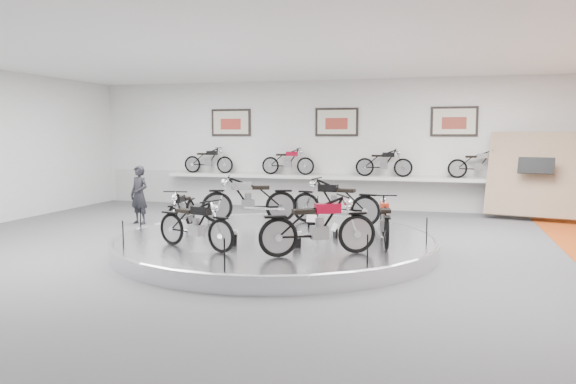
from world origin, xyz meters
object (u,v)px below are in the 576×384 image
(bike_b, at_px, (335,201))
(bike_e, at_px, (195,224))
(bike_c, at_px, (249,199))
(display_platform, at_px, (275,243))
(bike_d, at_px, (181,210))
(bike_a, at_px, (385,220))
(visitor, at_px, (139,195))
(bike_f, at_px, (318,225))
(shelf, at_px, (335,177))

(bike_b, bearing_deg, bike_e, 69.08)
(bike_c, height_order, bike_e, bike_c)
(display_platform, bearing_deg, bike_d, 175.59)
(display_platform, xyz_separation_m, bike_a, (2.19, -0.17, 0.59))
(bike_e, bearing_deg, visitor, 151.09)
(bike_e, bearing_deg, bike_f, 21.57)
(shelf, distance_m, bike_a, 6.93)
(bike_a, height_order, bike_e, bike_e)
(display_platform, height_order, bike_a, bike_a)
(display_platform, distance_m, visitor, 5.00)
(bike_d, bearing_deg, bike_c, 134.51)
(bike_c, height_order, bike_f, bike_c)
(shelf, distance_m, bike_c, 5.00)
(bike_b, height_order, bike_c, bike_c)
(shelf, relative_size, visitor, 7.22)
(bike_c, bearing_deg, bike_e, 72.14)
(shelf, xyz_separation_m, bike_c, (-1.08, -4.88, -0.15))
(display_platform, xyz_separation_m, bike_b, (0.88, 1.77, 0.68))
(bike_a, bearing_deg, bike_e, 104.10)
(display_platform, xyz_separation_m, visitor, (-4.39, 2.31, 0.61))
(display_platform, distance_m, bike_d, 2.22)
(shelf, height_order, bike_c, bike_c)
(bike_b, relative_size, bike_e, 1.17)
(bike_a, relative_size, bike_d, 1.00)
(bike_c, distance_m, bike_e, 3.08)
(shelf, height_order, bike_d, bike_d)
(bike_d, xyz_separation_m, visitor, (-2.26, 2.15, 0.02))
(bike_d, height_order, bike_e, bike_e)
(bike_c, height_order, visitor, visitor)
(bike_c, xyz_separation_m, visitor, (-3.30, 0.80, -0.08))
(display_platform, xyz_separation_m, bike_f, (1.21, -1.50, 0.66))
(bike_b, bearing_deg, bike_f, 104.40)
(display_platform, distance_m, bike_f, 2.04)
(bike_a, relative_size, bike_e, 0.98)
(bike_a, relative_size, bike_f, 0.86)
(bike_c, bearing_deg, bike_d, 33.09)
(bike_b, xyz_separation_m, bike_d, (-3.01, -1.61, -0.09))
(bike_a, relative_size, bike_c, 0.81)
(bike_a, relative_size, visitor, 0.98)
(bike_c, height_order, bike_d, bike_c)
(bike_f, bearing_deg, bike_b, 66.75)
(shelf, relative_size, bike_e, 7.18)
(bike_f, relative_size, visitor, 1.14)
(display_platform, bearing_deg, bike_a, -4.57)
(shelf, relative_size, bike_d, 7.37)
(display_platform, xyz_separation_m, bike_d, (-2.13, 0.16, 0.59))
(bike_d, bearing_deg, display_platform, 77.85)
(bike_a, bearing_deg, bike_c, 53.28)
(shelf, xyz_separation_m, bike_e, (-1.01, -7.96, -0.25))
(bike_e, distance_m, bike_f, 2.22)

